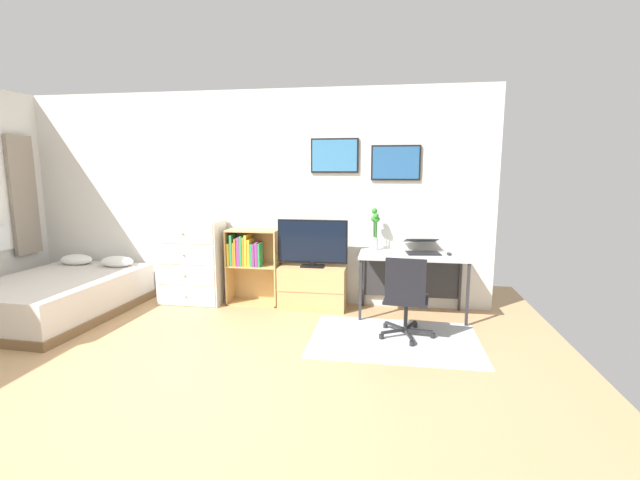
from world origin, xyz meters
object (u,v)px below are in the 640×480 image
at_px(bed, 58,296).
at_px(wine_glass, 384,242).
at_px(television, 312,243).
at_px(desk, 412,264).
at_px(tv_stand, 313,287).
at_px(bamboo_vase, 375,229).
at_px(laptop, 422,247).
at_px(office_chair, 406,296).
at_px(computer_mouse, 449,254).
at_px(bookshelf, 250,260).
at_px(dresser, 192,262).

height_order(bed, wine_glass, wine_glass).
relative_size(television, desk, 0.70).
height_order(tv_stand, bamboo_vase, bamboo_vase).
bearing_deg(bamboo_vase, desk, -12.80).
relative_size(laptop, bamboo_vase, 0.89).
relative_size(office_chair, computer_mouse, 8.27).
relative_size(television, wine_glass, 4.80).
distance_m(laptop, computer_mouse, 0.32).
relative_size(office_chair, laptop, 1.88).
height_order(bookshelf, wine_glass, bookshelf).
relative_size(tv_stand, computer_mouse, 7.93).
height_order(tv_stand, wine_glass, wine_glass).
height_order(bed, computer_mouse, computer_mouse).
bearing_deg(dresser, computer_mouse, -1.28).
height_order(tv_stand, television, television).
bearing_deg(desk, bamboo_vase, 167.20).
relative_size(bed, television, 2.29).
bearing_deg(desk, wine_glass, -161.93).
bearing_deg(computer_mouse, office_chair, -123.25).
distance_m(desk, wine_glass, 0.44).
distance_m(bed, television, 3.08).
relative_size(dresser, computer_mouse, 10.35).
xyz_separation_m(desk, laptop, (0.11, 0.05, 0.20)).
bearing_deg(desk, laptop, 23.13).
height_order(bookshelf, television, television).
height_order(desk, bamboo_vase, bamboo_vase).
distance_m(office_chair, bamboo_vase, 1.15).
relative_size(bed, bamboo_vase, 3.82).
bearing_deg(bed, wine_glass, 11.59).
distance_m(tv_stand, computer_mouse, 1.69).
bearing_deg(bookshelf, desk, -1.90).
xyz_separation_m(bookshelf, television, (0.83, -0.07, 0.24)).
bearing_deg(television, bed, -165.83).
bearing_deg(computer_mouse, wine_glass, -176.65).
relative_size(bed, bookshelf, 2.05).
height_order(bookshelf, bamboo_vase, bamboo_vase).
height_order(television, office_chair, television).
bearing_deg(bamboo_vase, television, -172.14).
bearing_deg(dresser, wine_glass, -2.68).
relative_size(computer_mouse, bamboo_vase, 0.20).
height_order(bed, desk, desk).
xyz_separation_m(desk, wine_glass, (-0.33, -0.11, 0.27)).
bearing_deg(wine_glass, computer_mouse, 3.35).
bearing_deg(bed, bookshelf, 23.18).
xyz_separation_m(bed, television, (2.93, 0.74, 0.59)).
bearing_deg(bookshelf, tv_stand, -3.22).
distance_m(bed, tv_stand, 3.03).
xyz_separation_m(tv_stand, computer_mouse, (1.61, -0.09, 0.49)).
bearing_deg(tv_stand, office_chair, -37.82).
height_order(office_chair, laptop, laptop).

